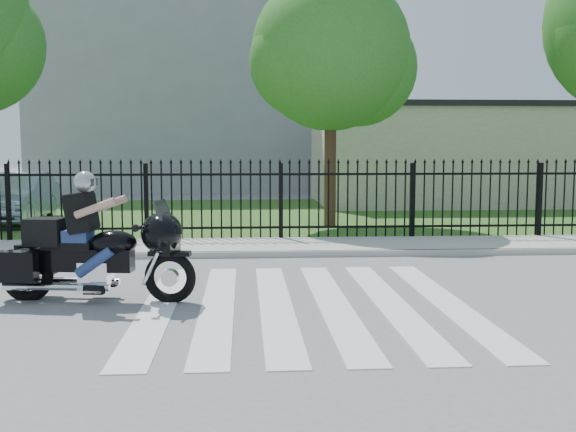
{
  "coord_description": "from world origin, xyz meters",
  "views": [
    {
      "loc": [
        -0.83,
        -9.1,
        2.2
      ],
      "look_at": [
        -0.08,
        2.26,
        1.0
      ],
      "focal_mm": 42.0,
      "sensor_mm": 36.0,
      "label": 1
    }
  ],
  "objects": [
    {
      "name": "sidewalk",
      "position": [
        0.0,
        5.0,
        0.06
      ],
      "size": [
        40.0,
        2.0,
        0.12
      ],
      "primitive_type": "cube",
      "color": "#ADAAA3",
      "rests_on": "ground"
    },
    {
      "name": "crosswalk",
      "position": [
        0.0,
        0.0,
        0.01
      ],
      "size": [
        5.0,
        5.5,
        0.01
      ],
      "primitive_type": null,
      "color": "silver",
      "rests_on": "ground"
    },
    {
      "name": "building_low_roof",
      "position": [
        7.0,
        16.0,
        3.6
      ],
      "size": [
        10.2,
        6.2,
        0.2
      ],
      "primitive_type": "cube",
      "color": "black",
      "rests_on": "building_low"
    },
    {
      "name": "building_low",
      "position": [
        7.0,
        16.0,
        1.75
      ],
      "size": [
        10.0,
        6.0,
        3.5
      ],
      "primitive_type": "cube",
      "color": "beige",
      "rests_on": "ground"
    },
    {
      "name": "building_tall",
      "position": [
        -3.0,
        26.0,
        6.0
      ],
      "size": [
        15.0,
        10.0,
        12.0
      ],
      "primitive_type": "cube",
      "color": "gray",
      "rests_on": "ground"
    },
    {
      "name": "curb",
      "position": [
        0.0,
        4.0,
        0.06
      ],
      "size": [
        40.0,
        0.12,
        0.12
      ],
      "primitive_type": "cube",
      "color": "#ADAAA3",
      "rests_on": "ground"
    },
    {
      "name": "ground",
      "position": [
        0.0,
        0.0,
        0.0
      ],
      "size": [
        120.0,
        120.0,
        0.0
      ],
      "primitive_type": "plane",
      "color": "slate",
      "rests_on": "ground"
    },
    {
      "name": "parked_car",
      "position": [
        -7.26,
        10.29,
        0.73
      ],
      "size": [
        1.67,
        4.34,
        1.41
      ],
      "primitive_type": "imported",
      "rotation": [
        0.0,
        0.0,
        0.04
      ],
      "color": "#919FB6",
      "rests_on": "grass_strip"
    },
    {
      "name": "motorcycle_rider",
      "position": [
        -2.99,
        0.44,
        0.77
      ],
      "size": [
        2.83,
        1.17,
        1.88
      ],
      "rotation": [
        0.0,
        0.0,
        -0.15
      ],
      "color": "black",
      "rests_on": "ground"
    },
    {
      "name": "iron_fence",
      "position": [
        0.0,
        6.0,
        0.9
      ],
      "size": [
        26.0,
        0.04,
        1.8
      ],
      "color": "black",
      "rests_on": "ground"
    },
    {
      "name": "litter_bin",
      "position": [
        -4.23,
        5.38,
        0.6
      ],
      "size": [
        0.52,
        0.52,
        0.96
      ],
      "primitive_type": "cylinder",
      "rotation": [
        0.0,
        0.0,
        -0.27
      ],
      "color": "black",
      "rests_on": "sidewalk"
    },
    {
      "name": "tree_mid",
      "position": [
        1.5,
        9.0,
        4.67
      ],
      "size": [
        4.2,
        4.2,
        6.78
      ],
      "color": "#382316",
      "rests_on": "ground"
    },
    {
      "name": "grass_strip",
      "position": [
        0.0,
        12.0,
        0.01
      ],
      "size": [
        40.0,
        12.0,
        0.02
      ],
      "primitive_type": "cube",
      "color": "#285A1F",
      "rests_on": "ground"
    }
  ]
}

